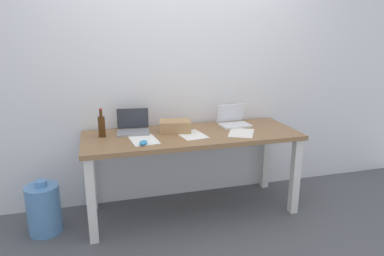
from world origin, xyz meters
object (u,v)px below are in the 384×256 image
(beer_bottle, at_px, (102,126))
(computer_mouse, at_px, (143,143))
(desk, at_px, (192,144))
(water_cooler_jug, at_px, (44,209))
(laptop_right, at_px, (234,121))
(laptop_left, at_px, (133,128))
(cardboard_box, at_px, (175,126))

(beer_bottle, bearing_deg, computer_mouse, -45.68)
(desk, bearing_deg, computer_mouse, -156.00)
(beer_bottle, relative_size, water_cooler_jug, 0.53)
(water_cooler_jug, bearing_deg, computer_mouse, -12.21)
(laptop_right, distance_m, water_cooler_jug, 1.85)
(laptop_left, height_order, beer_bottle, beer_bottle)
(cardboard_box, bearing_deg, computer_mouse, -138.28)
(desk, xyz_separation_m, laptop_left, (-0.50, 0.18, 0.14))
(computer_mouse, bearing_deg, laptop_right, 47.36)
(water_cooler_jug, bearing_deg, desk, 1.25)
(laptop_left, height_order, water_cooler_jug, laptop_left)
(laptop_right, relative_size, water_cooler_jug, 0.63)
(desk, height_order, water_cooler_jug, desk)
(desk, height_order, computer_mouse, computer_mouse)
(desk, xyz_separation_m, water_cooler_jug, (-1.28, -0.03, -0.44))
(computer_mouse, xyz_separation_m, water_cooler_jug, (-0.82, 0.18, -0.56))
(laptop_left, relative_size, laptop_right, 1.04)
(water_cooler_jug, bearing_deg, laptop_right, 6.28)
(cardboard_box, bearing_deg, laptop_right, 7.15)
(desk, distance_m, laptop_right, 0.51)
(desk, distance_m, water_cooler_jug, 1.36)
(desk, xyz_separation_m, laptop_right, (0.46, 0.16, 0.14))
(beer_bottle, height_order, cardboard_box, beer_bottle)
(desk, bearing_deg, laptop_left, 160.35)
(laptop_left, bearing_deg, computer_mouse, -84.47)
(laptop_right, bearing_deg, beer_bottle, -177.58)
(laptop_left, xyz_separation_m, computer_mouse, (0.04, -0.38, -0.03))
(laptop_left, bearing_deg, water_cooler_jug, -165.26)
(cardboard_box, distance_m, water_cooler_jug, 1.30)
(laptop_left, relative_size, cardboard_box, 1.10)
(desk, relative_size, beer_bottle, 7.72)
(laptop_right, bearing_deg, water_cooler_jug, -173.72)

